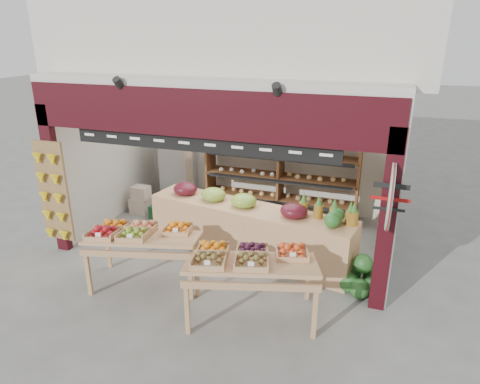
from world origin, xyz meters
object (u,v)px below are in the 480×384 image
object	(u,v)px
mid_counter	(248,229)
display_table_right	(246,260)
cardboard_stack	(151,204)
display_table_left	(138,234)
refrigerator	(180,166)
watermelon_pile	(359,278)
back_shelving	(281,160)

from	to	relation	value
mid_counter	display_table_right	size ratio (longest dim) A/B	1.92
cardboard_stack	display_table_left	size ratio (longest dim) A/B	0.51
refrigerator	watermelon_pile	world-z (taller)	refrigerator
back_shelving	mid_counter	size ratio (longest dim) A/B	0.87
display_table_right	mid_counter	bearing A→B (deg)	107.09
back_shelving	cardboard_stack	bearing A→B (deg)	-160.91
display_table_right	watermelon_pile	bearing A→B (deg)	38.72
back_shelving	display_table_right	size ratio (longest dim) A/B	1.67
back_shelving	display_table_left	distance (m)	3.67
display_table_left	watermelon_pile	world-z (taller)	display_table_left
back_shelving	mid_counter	xyz separation A→B (m)	(-0.06, -2.00, -0.72)
back_shelving	display_table_right	bearing A→B (deg)	-83.15
display_table_right	display_table_left	bearing A→B (deg)	171.73
mid_counter	refrigerator	bearing A→B (deg)	140.14
back_shelving	mid_counter	distance (m)	2.12
display_table_right	watermelon_pile	xyz separation A→B (m)	(1.44, 1.16, -0.67)
refrigerator	display_table_right	distance (m)	4.46
mid_counter	watermelon_pile	bearing A→B (deg)	-13.66
mid_counter	display_table_left	xyz separation A→B (m)	(-1.35, -1.36, 0.32)
mid_counter	display_table_left	bearing A→B (deg)	-134.90
back_shelving	cardboard_stack	distance (m)	2.99
back_shelving	mid_counter	bearing A→B (deg)	-91.86
display_table_left	watermelon_pile	distance (m)	3.47
refrigerator	cardboard_stack	world-z (taller)	refrigerator
cardboard_stack	mid_counter	distance (m)	2.82
back_shelving	display_table_left	bearing A→B (deg)	-112.90
cardboard_stack	refrigerator	bearing A→B (deg)	67.00
watermelon_pile	back_shelving	bearing A→B (deg)	127.22
refrigerator	watermelon_pile	bearing A→B (deg)	-47.19
refrigerator	watermelon_pile	xyz separation A→B (m)	(4.20, -2.35, -0.70)
cardboard_stack	watermelon_pile	distance (m)	4.80
back_shelving	refrigerator	xyz separation A→B (m)	(-2.32, -0.12, -0.33)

